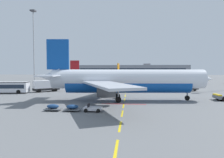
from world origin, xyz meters
name	(u,v)px	position (x,y,z in m)	size (l,w,h in m)	color
ground	(210,93)	(40.00, 40.00, 0.00)	(400.00, 400.00, 0.00)	slate
apron_paint_markings	(126,94)	(18.00, 37.30, 0.00)	(8.00, 96.63, 0.01)	yellow
airliner_foreground	(125,81)	(18.11, 26.34, 3.95)	(34.82, 34.51, 12.20)	silver
airliner_far_center	(123,75)	(15.21, 96.53, 3.07)	(26.51, 27.01, 9.49)	white
airliner_far_right	(102,77)	(8.21, 63.76, 3.19)	(28.10, 27.84, 9.84)	white
apron_shuttle_bus	(5,87)	(-13.56, 35.53, 1.75)	(12.27, 4.21, 3.00)	silver
catering_truck	(45,86)	(-4.57, 40.08, 1.65)	(6.85, 6.41, 3.14)	black
fuel_service_truck	(187,85)	(36.09, 47.60, 1.65)	(6.40, 6.86, 3.14)	black
baggage_train	(73,108)	(10.62, 15.28, 0.52)	(8.62, 1.64, 1.14)	silver
apron_light_mast_near	(34,40)	(-16.68, 57.65, 17.30)	(1.80, 1.80, 28.25)	slate
terminal_satellite	(130,71)	(19.81, 165.83, 5.15)	(98.04, 27.69, 11.88)	gray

